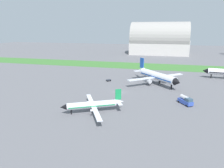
{
  "coord_description": "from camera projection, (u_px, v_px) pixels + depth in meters",
  "views": [
    {
      "loc": [
        19.7,
        -88.46,
        27.82
      ],
      "look_at": [
        -4.3,
        1.93,
        3.0
      ],
      "focal_mm": 33.53,
      "sensor_mm": 36.0,
      "label": 1
    }
  ],
  "objects": [
    {
      "name": "ground_plane",
      "position": [
        120.0,
        92.0,
        94.66
      ],
      "size": [
        600.0,
        600.0,
        0.0
      ],
      "primitive_type": "plane",
      "color": "slate"
    },
    {
      "name": "grass_taxiway_strip",
      "position": [
        140.0,
        66.0,
        160.87
      ],
      "size": [
        360.0,
        28.0,
        0.08
      ],
      "primitive_type": "cube",
      "color": "#3D7533",
      "rests_on": "ground_plane"
    },
    {
      "name": "airplane_midfield_jet",
      "position": [
        157.0,
        76.0,
        107.23
      ],
      "size": [
        26.94,
        27.73,
        11.99
      ],
      "rotation": [
        0.0,
        0.0,
        5.44
      ],
      "color": "silver",
      "rests_on": "ground_plane"
    },
    {
      "name": "airplane_foreground_turboprop",
      "position": [
        93.0,
        105.0,
        71.07
      ],
      "size": [
        20.25,
        23.26,
        7.67
      ],
      "rotation": [
        0.0,
        0.0,
        3.64
      ],
      "color": "silver",
      "rests_on": "ground_plane"
    },
    {
      "name": "fuel_truck_near_gate",
      "position": [
        186.0,
        100.0,
        78.93
      ],
      "size": [
        5.61,
        6.74,
        3.29
      ],
      "rotation": [
        0.0,
        0.0,
        5.3
      ],
      "color": "#334FB2",
      "rests_on": "ground_plane"
    },
    {
      "name": "baggage_cart_midfield",
      "position": [
        108.0,
        80.0,
        114.29
      ],
      "size": [
        2.9,
        2.93,
        0.9
      ],
      "rotation": [
        0.0,
        0.0,
        0.82
      ],
      "color": "#2D333D",
      "rests_on": "ground_plane"
    },
    {
      "name": "hangar_distant",
      "position": [
        159.0,
        40.0,
        229.59
      ],
      "size": [
        62.29,
        32.02,
        34.96
      ],
      "color": "#BCB7B2",
      "rests_on": "ground_plane"
    }
  ]
}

